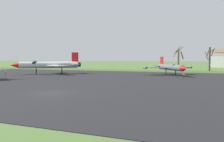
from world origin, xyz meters
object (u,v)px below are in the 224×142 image
at_px(jet_fighter_front_right, 48,65).
at_px(info_placard_front_right, 6,73).
at_px(info_placard_front_left, 184,76).
at_px(jet_fighter_front_left, 171,67).

bearing_deg(jet_fighter_front_right, info_placard_front_right, -126.63).
distance_m(info_placard_front_left, info_placard_front_right, 38.71).
distance_m(jet_fighter_front_left, info_placard_front_left, 8.44).
distance_m(jet_fighter_front_left, jet_fighter_front_right, 29.46).
height_order(jet_fighter_front_left, jet_fighter_front_right, jet_fighter_front_right).
distance_m(info_placard_front_left, jet_fighter_front_right, 32.39).
height_order(jet_fighter_front_left, info_placard_front_left, jet_fighter_front_left).
distance_m(jet_fighter_front_right, info_placard_front_right, 9.74).
relative_size(info_placard_front_left, jet_fighter_front_right, 0.06).
bearing_deg(jet_fighter_front_right, jet_fighter_front_left, 13.48).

